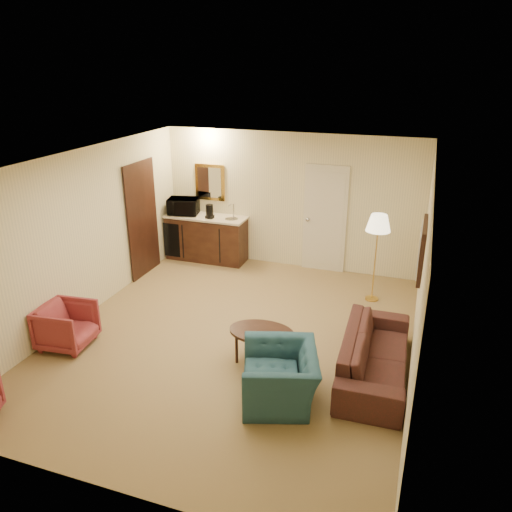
{
  "coord_description": "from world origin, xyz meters",
  "views": [
    {
      "loc": [
        2.4,
        -5.96,
        3.82
      ],
      "look_at": [
        0.17,
        0.5,
        1.13
      ],
      "focal_mm": 35.0,
      "sensor_mm": 36.0,
      "label": 1
    }
  ],
  "objects": [
    {
      "name": "ground",
      "position": [
        0.0,
        0.0,
        0.0
      ],
      "size": [
        6.0,
        6.0,
        0.0
      ],
      "primitive_type": "plane",
      "color": "olive",
      "rests_on": "ground"
    },
    {
      "name": "room_walls",
      "position": [
        -0.1,
        0.77,
        1.72
      ],
      "size": [
        5.02,
        6.01,
        2.61
      ],
      "color": "beige",
      "rests_on": "ground"
    },
    {
      "name": "wetbar_cabinet",
      "position": [
        -1.65,
        2.72,
        0.46
      ],
      "size": [
        1.64,
        0.58,
        0.92
      ],
      "primitive_type": "cube",
      "color": "#3C2213",
      "rests_on": "ground"
    },
    {
      "name": "sofa",
      "position": [
        2.06,
        -0.28,
        0.4
      ],
      "size": [
        0.66,
        2.06,
        0.8
      ],
      "primitive_type": "imported",
      "rotation": [
        0.0,
        0.0,
        1.6
      ],
      "color": "black",
      "rests_on": "ground"
    },
    {
      "name": "teal_armchair",
      "position": [
        1.05,
        -1.16,
        0.44
      ],
      "size": [
        0.93,
        1.15,
        0.87
      ],
      "primitive_type": "imported",
      "rotation": [
        0.0,
        0.0,
        -1.25
      ],
      "color": "#214852",
      "rests_on": "ground"
    },
    {
      "name": "rose_chair_near",
      "position": [
        -2.15,
        -0.98,
        0.35
      ],
      "size": [
        0.7,
        0.74,
        0.7
      ],
      "primitive_type": "imported",
      "rotation": [
        0.0,
        0.0,
        1.67
      ],
      "color": "#98313F",
      "rests_on": "ground"
    },
    {
      "name": "coffee_table",
      "position": [
        0.6,
        -0.51,
        0.25
      ],
      "size": [
        1.01,
        0.81,
        0.5
      ],
      "primitive_type": "cube",
      "rotation": [
        0.0,
        0.0,
        -0.28
      ],
      "color": "black",
      "rests_on": "ground"
    },
    {
      "name": "floor_lamp",
      "position": [
        1.77,
        1.94,
        0.76
      ],
      "size": [
        0.42,
        0.42,
        1.52
      ],
      "primitive_type": "cube",
      "rotation": [
        0.0,
        0.0,
        0.06
      ],
      "color": "gold",
      "rests_on": "ground"
    },
    {
      "name": "waste_bin",
      "position": [
        -1.0,
        2.65,
        0.16
      ],
      "size": [
        0.3,
        0.3,
        0.31
      ],
      "primitive_type": "cylinder",
      "rotation": [
        0.0,
        0.0,
        0.21
      ],
      "color": "black",
      "rests_on": "ground"
    },
    {
      "name": "microwave",
      "position": [
        -2.13,
        2.7,
        1.12
      ],
      "size": [
        0.65,
        0.45,
        0.4
      ],
      "primitive_type": "imported",
      "rotation": [
        0.0,
        0.0,
        0.22
      ],
      "color": "black",
      "rests_on": "wetbar_cabinet"
    },
    {
      "name": "coffee_maker",
      "position": [
        -1.52,
        2.63,
        1.06
      ],
      "size": [
        0.17,
        0.17,
        0.27
      ],
      "primitive_type": "cylinder",
      "rotation": [
        0.0,
        0.0,
        0.19
      ],
      "color": "black",
      "rests_on": "wetbar_cabinet"
    }
  ]
}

